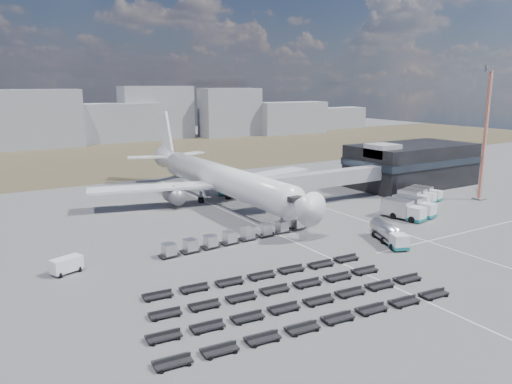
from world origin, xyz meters
TOP-DOWN VIEW (x-y plane):
  - ground at (0.00, 0.00)m, footprint 420.00×420.00m
  - grass_strip at (0.00, 110.00)m, footprint 420.00×90.00m
  - lane_markings at (9.77, 3.00)m, footprint 47.12×110.00m
  - terminal at (47.77, 23.96)m, footprint 30.40×16.40m
  - jet_bridge at (15.90, 20.42)m, footprint 30.30×3.80m
  - airliner at (0.00, 32.38)m, footprint 51.59×64.53m
  - skyline at (-3.22, 151.47)m, footprint 306.35×27.66m
  - fuel_tanker at (10.15, -5.40)m, footprint 5.48×9.53m
  - pushback_tug at (-4.00, 8.00)m, footprint 3.05×2.04m
  - utility_van at (-34.98, 7.37)m, footprint 4.33×3.06m
  - catering_truck at (5.28, 39.93)m, footprint 5.21×7.46m
  - service_trucks_near at (24.66, 3.70)m, footprint 8.19×9.19m
  - service_trucks_far at (36.21, 10.94)m, footprint 9.89×8.53m
  - uld_row at (-9.44, 7.05)m, footprint 26.62×3.61m
  - baggage_dollies at (-15.38, -14.40)m, footprint 36.32×18.19m
  - floodlight_mast at (48.79, 5.85)m, footprint 2.61×2.14m

SIDE VIEW (x-z plane):
  - ground at x=0.00m, z-range 0.00..0.00m
  - grass_strip at x=0.00m, z-range 0.00..0.01m
  - lane_markings at x=9.77m, z-range 0.00..0.01m
  - baggage_dollies at x=-15.38m, z-range 0.00..0.81m
  - pushback_tug at x=-4.00m, z-range 0.00..1.32m
  - utility_van at x=-34.98m, z-range 0.00..2.14m
  - uld_row at x=-9.44m, z-range 0.18..1.97m
  - service_trucks_far at x=36.21m, z-range 0.11..2.67m
  - fuel_tanker at x=10.15m, z-range 0.00..3.00m
  - catering_truck at x=5.28m, z-range 0.04..3.21m
  - service_trucks_near at x=24.66m, z-range 0.14..3.34m
  - jet_bridge at x=15.90m, z-range 1.53..8.58m
  - terminal at x=47.77m, z-range -0.25..10.75m
  - airliner at x=0.00m, z-range -3.52..14.10m
  - skyline at x=-3.22m, z-range -2.88..20.29m
  - floodlight_mast at x=48.79m, z-range 0.03..27.80m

